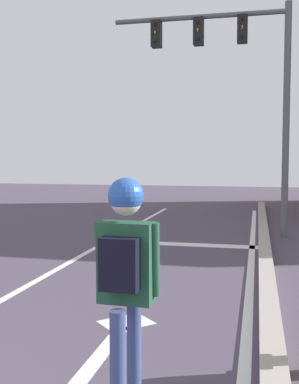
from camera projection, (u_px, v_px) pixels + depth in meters
The scene contains 8 objects.
lane_line_center at pixel (51, 272), 7.79m from camera, with size 0.12×20.00×0.01m, color silver.
lane_line_curbside at pixel (250, 284), 7.07m from camera, with size 0.12×20.00×0.01m, color silver.
stop_bar at pixel (181, 244), 10.32m from camera, with size 3.38×0.40×0.01m, color silver.
lane_arrow_stem at pixel (103, 352), 4.61m from camera, with size 0.16×1.40×0.01m, color silver.
lane_arrow_head at pixel (126, 322), 5.44m from camera, with size 0.56×0.44×0.01m, color silver.
curb_strip at pixel (267, 281), 7.01m from camera, with size 0.24×24.00×0.14m, color #9F958D.
skater at pixel (125, 266), 3.28m from camera, with size 0.47×0.62×1.70m.
traffic_signal_mast at pixel (235, 66), 11.24m from camera, with size 4.26×0.34×5.52m.
Camera 1 is at (2.90, -1.11, 1.91)m, focal length 43.96 mm.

